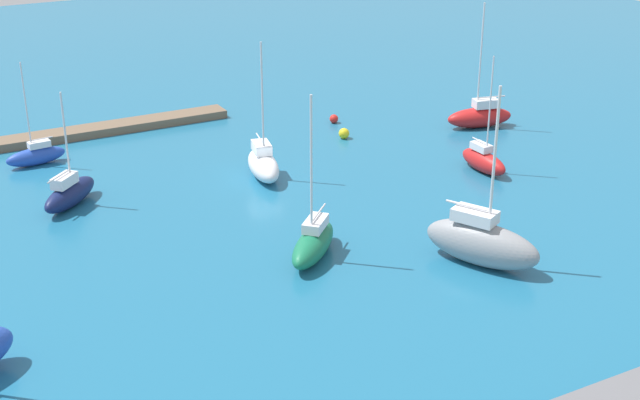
{
  "coord_description": "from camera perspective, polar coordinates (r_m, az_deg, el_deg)",
  "views": [
    {
      "loc": [
        25.38,
        55.74,
        24.17
      ],
      "look_at": [
        0.0,
        8.7,
        1.5
      ],
      "focal_mm": 49.65,
      "sensor_mm": 36.0,
      "label": 1
    }
  ],
  "objects": [
    {
      "name": "sailboat_blue_off_beacon",
      "position": [
        71.58,
        -17.83,
        2.77
      ],
      "size": [
        4.71,
        1.82,
        8.12
      ],
      "rotation": [
        0.0,
        0.0,
        0.11
      ],
      "color": "#2347B2",
      "rests_on": "water"
    },
    {
      "name": "sailboat_gray_by_breakwater",
      "position": [
        53.25,
        10.37,
        -2.68
      ],
      "size": [
        5.39,
        7.49,
        11.04
      ],
      "rotation": [
        0.0,
        0.0,
        2.04
      ],
      "color": "gray",
      "rests_on": "water"
    },
    {
      "name": "mooring_buoy_yellow",
      "position": [
        74.13,
        1.56,
        4.31
      ],
      "size": [
        0.9,
        0.9,
        0.9
      ],
      "primitive_type": "sphere",
      "color": "yellow",
      "rests_on": "water"
    },
    {
      "name": "sailboat_red_near_pier",
      "position": [
        78.11,
        10.28,
        5.37
      ],
      "size": [
        6.15,
        3.26,
        10.76
      ],
      "rotation": [
        0.0,
        0.0,
        6.04
      ],
      "color": "red",
      "rests_on": "water"
    },
    {
      "name": "mooring_buoy_red",
      "position": [
        78.14,
        0.9,
        5.26
      ],
      "size": [
        0.76,
        0.76,
        0.76
      ],
      "primitive_type": "sphere",
      "color": "red",
      "rests_on": "water"
    },
    {
      "name": "sailboat_white_center_basin",
      "position": [
        65.74,
        -3.68,
        2.35
      ],
      "size": [
        3.2,
        5.98,
        10.26
      ],
      "rotation": [
        0.0,
        0.0,
        1.35
      ],
      "color": "white",
      "rests_on": "water"
    },
    {
      "name": "water",
      "position": [
        65.85,
        -3.6,
        1.4
      ],
      "size": [
        160.0,
        160.0,
        0.0
      ],
      "primitive_type": "plane",
      "color": "#1E668C",
      "rests_on": "ground"
    },
    {
      "name": "sailboat_red_inner_mooring",
      "position": [
        67.93,
        10.49,
        2.54
      ],
      "size": [
        1.52,
        4.84,
        8.94
      ],
      "rotation": [
        0.0,
        0.0,
        1.57
      ],
      "color": "red",
      "rests_on": "water"
    },
    {
      "name": "sailboat_green_lone_north",
      "position": [
        53.39,
        -0.44,
        -2.75
      ],
      "size": [
        5.57,
        5.54,
        10.32
      ],
      "rotation": [
        0.0,
        0.0,
        0.78
      ],
      "color": "#19724C",
      "rests_on": "water"
    },
    {
      "name": "sailboat_navy_far_north",
      "position": [
        62.99,
        -15.85,
        0.45
      ],
      "size": [
        5.19,
        5.1,
        8.02
      ],
      "rotation": [
        0.0,
        0.0,
        3.91
      ],
      "color": "#141E4C",
      "rests_on": "water"
    },
    {
      "name": "pier_dock",
      "position": [
        77.88,
        -13.35,
        4.54
      ],
      "size": [
        20.6,
        2.3,
        0.69
      ],
      "primitive_type": "cube",
      "color": "brown",
      "rests_on": "ground"
    }
  ]
}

